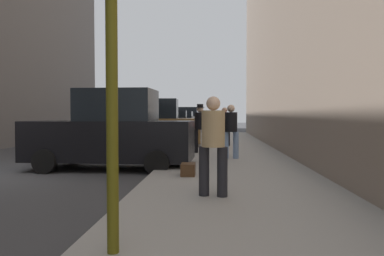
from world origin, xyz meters
The scene contains 14 objects.
ground_plane centered at (0.00, 0.00, 0.00)m, with size 120.00×120.00×0.00m, color #38383A.
sidewalk centered at (6.00, 0.00, 0.07)m, with size 4.00×40.00×0.15m, color gray.
parked_black_suv centered at (2.65, 0.99, 1.03)m, with size 4.66×2.17×2.25m.
parked_bronze_suv centered at (2.65, 7.56, 1.03)m, with size 4.67×2.20×2.25m.
parked_silver_sedan centered at (2.65, 14.23, 0.85)m, with size 4.26×2.17×1.79m.
parked_blue_sedan centered at (2.65, 20.58, 0.85)m, with size 4.24×2.14×1.79m.
parked_white_van centered at (2.65, 26.86, 1.03)m, with size 4.64×2.13×2.25m.
parked_dark_green_sedan centered at (2.65, 32.61, 0.85)m, with size 4.20×2.06×1.79m.
fire_hydrant centered at (4.45, 4.95, 0.50)m, with size 0.42×0.22×0.70m.
pedestrian_in_jeans centered at (6.05, 2.52, 1.10)m, with size 0.51×0.43×1.71m.
pedestrian_in_red_jacket centered at (5.97, 7.21, 1.10)m, with size 0.53×0.49×1.71m.
pedestrian_in_tan_coat centered at (5.50, -3.00, 1.10)m, with size 0.53×0.47×1.71m.
pedestrian_with_fedora centered at (5.00, 4.24, 1.14)m, with size 0.51×0.42×1.78m.
duffel_bag centered at (4.93, -0.90, 0.29)m, with size 0.32×0.44×0.28m.
Camera 1 is at (5.52, -9.39, 1.56)m, focal length 35.00 mm.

